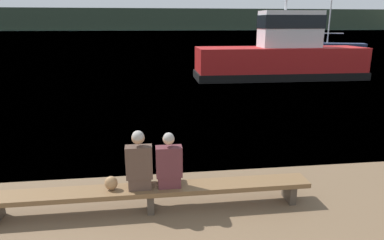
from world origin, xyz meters
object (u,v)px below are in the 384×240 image
at_px(tugboat_red, 281,58).
at_px(moored_sailboat, 330,50).
at_px(shopping_bag, 111,183).
at_px(bench_main, 150,192).
at_px(person_right, 169,164).
at_px(person_left, 139,164).

bearing_deg(tugboat_red, moored_sailboat, -38.40).
distance_m(shopping_bag, moored_sailboat, 31.54).
relative_size(tugboat_red, moored_sailboat, 1.35).
height_order(bench_main, tugboat_red, tugboat_red).
xyz_separation_m(bench_main, tugboat_red, (8.02, 14.22, 0.89)).
distance_m(bench_main, person_right, 0.60).
height_order(person_right, shopping_bag, person_right).
bearing_deg(moored_sailboat, person_right, 171.08).
bearing_deg(shopping_bag, person_right, 0.24).
bearing_deg(person_left, moored_sailboat, 55.55).
bearing_deg(person_left, person_right, 0.33).
distance_m(person_right, moored_sailboat, 30.96).
relative_size(person_right, moored_sailboat, 0.14).
bearing_deg(person_right, bench_main, -177.55).
bearing_deg(shopping_bag, person_left, 0.15).
height_order(person_left, shopping_bag, person_left).
distance_m(bench_main, shopping_bag, 0.70).
height_order(person_right, tugboat_red, tugboat_red).
bearing_deg(person_right, tugboat_red, 61.60).
distance_m(bench_main, person_left, 0.56).
bearing_deg(moored_sailboat, person_left, 170.30).
relative_size(person_left, person_right, 1.06).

